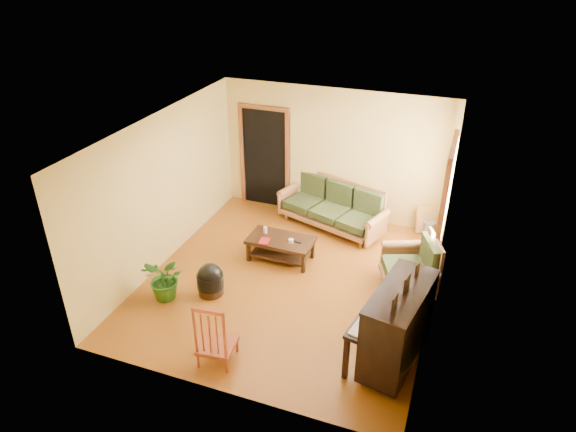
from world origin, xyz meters
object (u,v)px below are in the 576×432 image
at_px(footstool, 210,283).
at_px(piano, 397,328).
at_px(red_chair, 216,331).
at_px(potted_plant, 166,279).
at_px(coffee_table, 281,249).
at_px(ceramic_crock, 429,228).
at_px(armchair, 409,264).
at_px(sofa, 331,206).

bearing_deg(footstool, piano, -9.72).
distance_m(red_chair, potted_plant, 1.64).
xyz_separation_m(coffee_table, potted_plant, (-1.27, -1.66, 0.16)).
xyz_separation_m(footstool, ceramic_crock, (3.04, 3.09, -0.07)).
bearing_deg(potted_plant, armchair, 24.02).
bearing_deg(armchair, sofa, 116.46).
bearing_deg(potted_plant, piano, -2.60).
height_order(footstool, red_chair, red_chair).
distance_m(footstool, ceramic_crock, 4.34).
bearing_deg(coffee_table, red_chair, -88.14).
height_order(coffee_table, piano, piano).
relative_size(sofa, red_chair, 2.12).
height_order(coffee_table, footstool, coffee_table).
height_order(armchair, red_chair, red_chair).
distance_m(sofa, coffee_table, 1.52).
distance_m(red_chair, ceramic_crock, 4.93).
height_order(red_chair, potted_plant, red_chair).
relative_size(armchair, piano, 0.70).
height_order(footstool, potted_plant, potted_plant).
relative_size(armchair, red_chair, 0.94).
distance_m(footstool, red_chair, 1.52).
bearing_deg(footstool, ceramic_crock, 45.48).
height_order(coffee_table, potted_plant, potted_plant).
bearing_deg(armchair, coffee_table, 155.43).
relative_size(armchair, potted_plant, 1.28).
height_order(ceramic_crock, potted_plant, potted_plant).
bearing_deg(potted_plant, coffee_table, 52.58).
height_order(piano, red_chair, piano).
distance_m(coffee_table, red_chair, 2.60).
bearing_deg(sofa, armchair, -23.31).
distance_m(armchair, piano, 1.72).
bearing_deg(ceramic_crock, potted_plant, -136.44).
relative_size(coffee_table, armchair, 1.21).
bearing_deg(sofa, piano, -42.45).
xyz_separation_m(sofa, piano, (1.80, -3.24, 0.14)).
height_order(footstool, ceramic_crock, footstool).
height_order(coffee_table, red_chair, red_chair).
distance_m(piano, potted_plant, 3.58).
relative_size(piano, potted_plant, 1.83).
height_order(piano, potted_plant, piano).
xyz_separation_m(piano, red_chair, (-2.22, -0.76, -0.10)).
bearing_deg(piano, ceramic_crock, 99.89).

